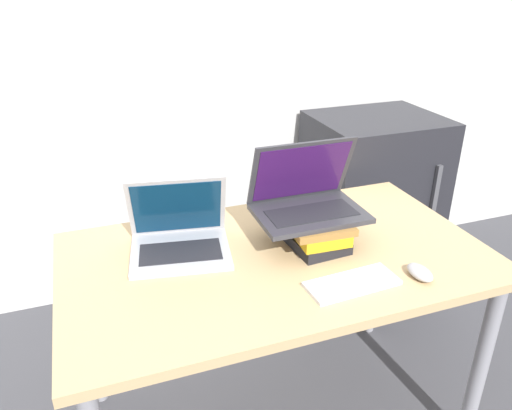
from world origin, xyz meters
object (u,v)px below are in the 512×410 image
mouse (420,272)px  mini_fridge (370,200)px  book_stack (313,228)px  wireless_keyboard (352,283)px  laptop_left (179,237)px  laptop_on_books (307,199)px

mouse → mini_fridge: bearing=64.3°
book_stack → wireless_keyboard: (-0.00, -0.26, -0.04)m
laptop_left → book_stack: laptop_left is taller
laptop_on_books → mini_fridge: (0.69, 0.67, -0.41)m
laptop_on_books → wireless_keyboard: 0.32m
laptop_on_books → laptop_left: bearing=171.5°
laptop_left → laptop_on_books: bearing=-8.5°
wireless_keyboard → mini_fridge: 1.21m
mouse → mini_fridge: size_ratio=0.11×
laptop_on_books → mini_fridge: 1.04m
book_stack → mini_fridge: (0.68, 0.70, -0.32)m
book_stack → wireless_keyboard: book_stack is taller
wireless_keyboard → book_stack: bearing=89.5°
mini_fridge → mouse: bearing=-115.7°
laptop_left → wireless_keyboard: bearing=-40.6°
laptop_left → mini_fridge: size_ratio=0.39×
mouse → mini_fridge: mini_fridge is taller
book_stack → wireless_keyboard: size_ratio=1.00×
laptop_left → laptop_on_books: laptop_on_books is taller
book_stack → mouse: 0.35m
mouse → mini_fridge: (0.48, 0.99, -0.28)m
laptop_on_books → wireless_keyboard: (0.01, -0.29, -0.13)m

